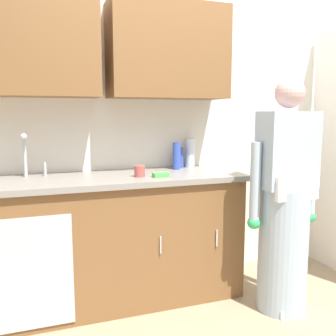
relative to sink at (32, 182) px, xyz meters
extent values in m
plane|color=#998466|center=(1.07, -0.71, -0.93)|extent=(9.00, 9.00, 0.00)
cube|color=silver|center=(1.07, 0.34, 0.42)|extent=(4.80, 0.10, 2.70)
cube|color=brown|center=(0.03, 0.12, 0.92)|extent=(0.91, 0.34, 0.70)
cube|color=brown|center=(1.02, 0.12, 0.92)|extent=(0.91, 0.34, 0.70)
cube|color=brown|center=(0.52, -0.01, -0.48)|extent=(1.90, 0.60, 0.90)
cube|color=#B7BABF|center=(-0.08, -0.31, -0.52)|extent=(0.60, 0.01, 0.72)
cylinder|color=silver|center=(0.81, -0.32, -0.43)|extent=(0.01, 0.01, 0.12)
cylinder|color=silver|center=(1.24, -0.32, -0.43)|extent=(0.01, 0.01, 0.12)
cube|color=gray|center=(0.52, -0.01, -0.01)|extent=(1.96, 0.66, 0.04)
cube|color=#B7BABF|center=(0.00, -0.01, -0.01)|extent=(0.50, 0.36, 0.03)
cylinder|color=#B7BABF|center=(-0.04, 0.14, 0.16)|extent=(0.02, 0.02, 0.30)
sphere|color=#B7BABF|center=(-0.04, 0.08, 0.30)|extent=(0.04, 0.04, 0.04)
cylinder|color=#B7BABF|center=(0.09, 0.14, 0.06)|extent=(0.02, 0.02, 0.10)
cube|color=white|center=(1.64, -0.56, -0.90)|extent=(0.20, 0.26, 0.06)
cylinder|color=#A3B7C6|center=(1.64, -0.54, -0.49)|extent=(0.34, 0.34, 0.88)
cube|color=#A3B7C6|center=(1.64, -0.54, 0.21)|extent=(0.38, 0.22, 0.52)
sphere|color=#CA9D96|center=(1.64, -0.54, 0.59)|extent=(0.20, 0.20, 0.20)
cube|color=white|center=(1.64, -0.66, -0.03)|extent=(0.32, 0.04, 0.16)
cylinder|color=#A3B7C6|center=(1.41, -0.52, 0.00)|extent=(0.07, 0.07, 0.55)
sphere|color=#33B266|center=(1.41, -0.52, -0.28)|extent=(0.09, 0.09, 0.09)
cylinder|color=#A3B7C6|center=(1.87, -0.52, 0.00)|extent=(0.07, 0.07, 0.55)
sphere|color=#33B266|center=(1.87, -0.52, -0.28)|extent=(0.09, 0.09, 0.09)
cylinder|color=silver|center=(1.25, 0.23, 0.13)|extent=(0.08, 0.08, 0.24)
cylinder|color=#334CB2|center=(1.10, 0.14, 0.12)|extent=(0.06, 0.06, 0.22)
cylinder|color=#334CB2|center=(1.16, 0.22, 0.10)|extent=(0.06, 0.06, 0.17)
cylinder|color=#B24C47|center=(0.72, -0.11, 0.05)|extent=(0.08, 0.08, 0.08)
cube|color=silver|center=(1.42, -0.06, 0.02)|extent=(0.23, 0.12, 0.01)
cube|color=#4CBF4C|center=(0.86, -0.17, 0.03)|extent=(0.11, 0.07, 0.03)
camera|label=1|loc=(0.03, -2.67, 0.46)|focal=40.33mm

